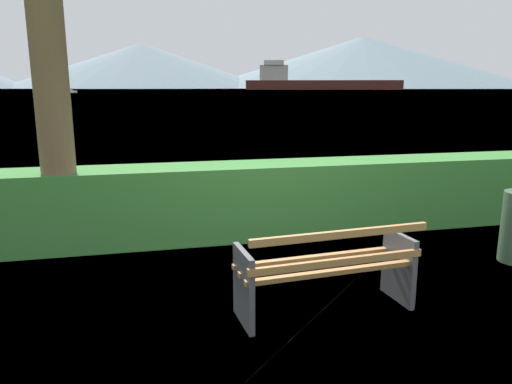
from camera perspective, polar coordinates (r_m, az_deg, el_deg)
ground_plane at (r=4.71m, az=7.95°, el=-13.62°), size 1400.00×1400.00×0.00m
water_surface at (r=311.45m, az=-13.08°, el=11.70°), size 620.00×620.00×0.00m
park_bench at (r=4.49m, az=8.45°, el=-9.05°), size 1.69×0.70×0.87m
hedge_row at (r=6.77m, az=0.64°, el=-0.85°), size 9.76×0.80×1.01m
cargo_ship_large at (r=319.35m, az=6.55°, el=12.86°), size 98.14×42.82×18.24m
fishing_boat_near at (r=170.71m, az=-21.14°, el=11.06°), size 4.23×2.33×1.47m
distant_hills at (r=571.61m, az=-9.01°, el=15.14°), size 893.56×405.11×69.48m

